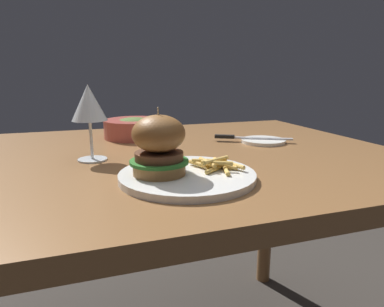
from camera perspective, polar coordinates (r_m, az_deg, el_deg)
dining_table at (r=0.92m, az=-5.68°, el=-5.25°), size 1.28×0.92×0.74m
main_plate at (r=0.68m, az=-0.80°, el=-3.72°), size 0.27×0.27×0.01m
burger_sandwich at (r=0.66m, az=-5.55°, el=1.43°), size 0.11×0.11×0.13m
fries_pile at (r=0.70m, az=4.01°, el=-1.78°), size 0.09×0.11×0.02m
wine_glass at (r=0.84m, az=-16.83°, el=7.78°), size 0.08×0.08×0.18m
bread_plate at (r=1.05m, az=11.77°, el=2.08°), size 0.13×0.13×0.01m
table_knife at (r=1.05m, az=8.99°, el=2.64°), size 0.21×0.12×0.01m
soup_bowl at (r=1.12m, az=-9.58°, el=4.26°), size 0.19×0.19×0.06m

